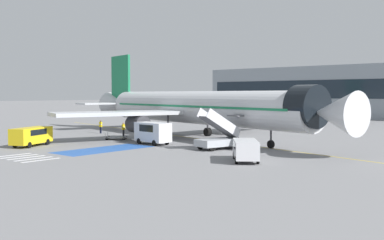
% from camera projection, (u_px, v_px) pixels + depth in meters
% --- Properties ---
extents(ground_plane, '(600.00, 600.00, 0.00)m').
position_uv_depth(ground_plane, '(198.00, 138.00, 56.16)').
color(ground_plane, slate).
extents(apron_leadline_yellow, '(78.07, 18.43, 0.01)m').
position_uv_depth(apron_leadline_yellow, '(196.00, 138.00, 56.10)').
color(apron_leadline_yellow, gold).
rests_on(apron_leadline_yellow, ground_plane).
extents(apron_stand_patch_blue, '(4.20, 10.31, 0.01)m').
position_uv_depth(apron_stand_patch_blue, '(104.00, 149.00, 45.07)').
color(apron_stand_patch_blue, '#2856A8').
rests_on(apron_stand_patch_blue, ground_plane).
extents(apron_walkway_bar_0, '(0.44, 3.60, 0.01)m').
position_uv_depth(apron_walkway_bar_0, '(13.00, 155.00, 40.86)').
color(apron_walkway_bar_0, silver).
rests_on(apron_walkway_bar_0, ground_plane).
extents(apron_walkway_bar_1, '(0.44, 3.60, 0.01)m').
position_uv_depth(apron_walkway_bar_1, '(19.00, 156.00, 40.08)').
color(apron_walkway_bar_1, silver).
rests_on(apron_walkway_bar_1, ground_plane).
extents(apron_walkway_bar_2, '(0.44, 3.60, 0.01)m').
position_uv_depth(apron_walkway_bar_2, '(27.00, 158.00, 39.30)').
color(apron_walkway_bar_2, silver).
rests_on(apron_walkway_bar_2, ground_plane).
extents(apron_walkway_bar_3, '(0.44, 3.60, 0.01)m').
position_uv_depth(apron_walkway_bar_3, '(34.00, 159.00, 38.53)').
color(apron_walkway_bar_3, silver).
rests_on(apron_walkway_bar_3, ground_plane).
extents(apron_walkway_bar_4, '(0.44, 3.60, 0.01)m').
position_uv_depth(apron_walkway_bar_4, '(41.00, 160.00, 37.75)').
color(apron_walkway_bar_4, silver).
rests_on(apron_walkway_bar_4, ground_plane).
extents(airliner, '(46.39, 33.67, 11.66)m').
position_uv_depth(airliner, '(194.00, 107.00, 56.37)').
color(airliner, silver).
rests_on(airliner, ground_plane).
extents(boarding_stairs_forward, '(3.23, 5.53, 4.20)m').
position_uv_depth(boarding_stairs_forward, '(220.00, 139.00, 45.35)').
color(boarding_stairs_forward, '#ADB2BA').
rests_on(boarding_stairs_forward, ground_plane).
extents(fuel_tanker, '(9.73, 3.73, 3.27)m').
position_uv_depth(fuel_tanker, '(249.00, 116.00, 79.51)').
color(fuel_tanker, '#38383D').
rests_on(fuel_tanker, ground_plane).
extents(service_van_0, '(3.77, 5.43, 1.99)m').
position_uv_depth(service_van_0, '(31.00, 135.00, 47.81)').
color(service_van_0, yellow).
rests_on(service_van_0, ground_plane).
extents(service_van_1, '(4.49, 2.29, 2.42)m').
position_uv_depth(service_van_1, '(153.00, 131.00, 49.59)').
color(service_van_1, silver).
rests_on(service_van_1, ground_plane).
extents(service_van_2, '(4.18, 4.58, 1.76)m').
position_uv_depth(service_van_2, '(246.00, 148.00, 37.05)').
color(service_van_2, silver).
rests_on(service_van_2, ground_plane).
extents(baggage_cart, '(2.96, 2.81, 0.87)m').
position_uv_depth(baggage_cart, '(116.00, 137.00, 54.89)').
color(baggage_cart, gray).
rests_on(baggage_cart, ground_plane).
extents(ground_crew_0, '(0.49, 0.43, 1.83)m').
position_uv_depth(ground_crew_0, '(143.00, 127.00, 60.46)').
color(ground_crew_0, '#191E38').
rests_on(ground_crew_0, ground_plane).
extents(ground_crew_1, '(0.27, 0.45, 1.81)m').
position_uv_depth(ground_crew_1, '(123.00, 128.00, 59.03)').
color(ground_crew_1, '#2D2D33').
rests_on(ground_crew_1, ground_plane).
extents(ground_crew_2, '(0.45, 0.27, 1.86)m').
position_uv_depth(ground_crew_2, '(101.00, 126.00, 63.44)').
color(ground_crew_2, '#191E38').
rests_on(ground_crew_2, ground_plane).
extents(terminal_building, '(81.66, 12.10, 12.09)m').
position_uv_depth(terminal_building, '(371.00, 92.00, 101.64)').
color(terminal_building, '#89939E').
rests_on(terminal_building, ground_plane).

